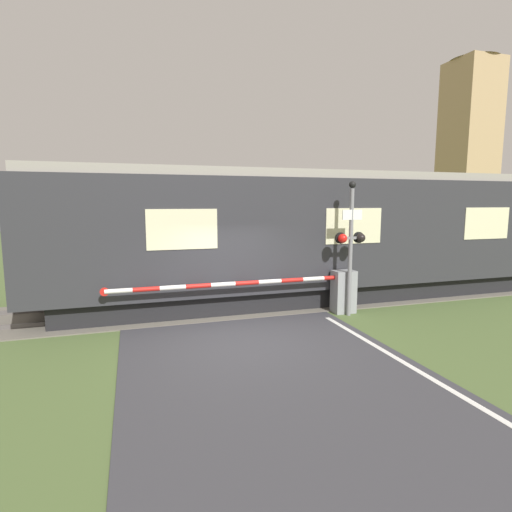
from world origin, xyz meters
TOP-DOWN VIEW (x-y plane):
  - ground_plane at (0.00, 0.00)m, footprint 80.00×80.00m
  - track_bed at (0.00, 3.14)m, footprint 36.00×3.20m
  - train at (3.59, 3.13)m, footprint 17.36×2.90m
  - crossing_barrier at (2.56, 1.41)m, footprint 6.59×0.44m
  - signal_post at (3.16, 1.09)m, footprint 0.84×0.26m
  - distant_building at (27.72, 22.15)m, footprint 4.32×4.32m

SIDE VIEW (x-z plane):
  - ground_plane at x=0.00m, z-range 0.00..0.00m
  - track_bed at x=0.00m, z-range -0.04..0.09m
  - crossing_barrier at x=2.56m, z-range 0.08..1.26m
  - train at x=3.59m, z-range 0.05..3.99m
  - signal_post at x=3.16m, z-range 0.24..3.83m
  - distant_building at x=27.72m, z-range 0.08..16.62m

